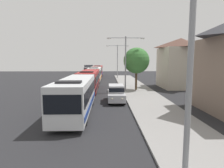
# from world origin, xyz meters

# --- Properties ---
(bus_lead) EXTENTS (2.58, 10.64, 3.21)m
(bus_lead) POSITION_xyz_m (-1.30, 13.77, 1.69)
(bus_lead) COLOR silver
(bus_lead) RESTS_ON ground_plane
(bus_second_in_line) EXTENTS (2.58, 12.06, 3.21)m
(bus_second_in_line) POSITION_xyz_m (-1.30, 26.13, 1.69)
(bus_second_in_line) COLOR maroon
(bus_second_in_line) RESTS_ON ground_plane
(bus_middle) EXTENTS (2.58, 11.94, 3.21)m
(bus_middle) POSITION_xyz_m (-1.30, 39.91, 1.69)
(bus_middle) COLOR silver
(bus_middle) RESTS_ON ground_plane
(bus_fourth_in_line) EXTENTS (2.58, 10.91, 3.21)m
(bus_fourth_in_line) POSITION_xyz_m (-1.30, 53.55, 1.69)
(bus_fourth_in_line) COLOR maroon
(bus_fourth_in_line) RESTS_ON ground_plane
(white_suv) EXTENTS (1.86, 4.63, 1.90)m
(white_suv) POSITION_xyz_m (2.40, 18.47, 1.03)
(white_suv) COLOR #B7B7BC
(white_suv) RESTS_ON ground_plane
(box_truck_oncoming) EXTENTS (2.35, 6.92, 3.15)m
(box_truck_oncoming) POSITION_xyz_m (-4.60, 59.59, 1.70)
(box_truck_oncoming) COLOR #B7B7BC
(box_truck_oncoming) RESTS_ON ground_plane
(streetlamp_near) EXTENTS (5.38, 0.28, 8.71)m
(streetlamp_near) POSITION_xyz_m (4.10, 3.33, 5.41)
(streetlamp_near) COLOR gray
(streetlamp_near) RESTS_ON sidewalk
(streetlamp_mid) EXTENTS (5.44, 0.28, 7.92)m
(streetlamp_mid) POSITION_xyz_m (4.10, 25.39, 5.00)
(streetlamp_mid) COLOR gray
(streetlamp_mid) RESTS_ON sidewalk
(streetlamp_far) EXTENTS (5.74, 0.28, 8.47)m
(streetlamp_far) POSITION_xyz_m (4.10, 47.44, 5.31)
(streetlamp_far) COLOR gray
(streetlamp_far) RESTS_ON sidewalk
(roadside_tree) EXTENTS (3.91, 3.91, 6.41)m
(roadside_tree) POSITION_xyz_m (5.84, 26.32, 4.60)
(roadside_tree) COLOR #4C3823
(roadside_tree) RESTS_ON sidewalk
(house_distant_gabled) EXTENTS (6.61, 7.52, 8.36)m
(house_distant_gabled) POSITION_xyz_m (13.83, 29.70, 4.24)
(house_distant_gabled) COLOR #BCB29E
(house_distant_gabled) RESTS_ON ground_plane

